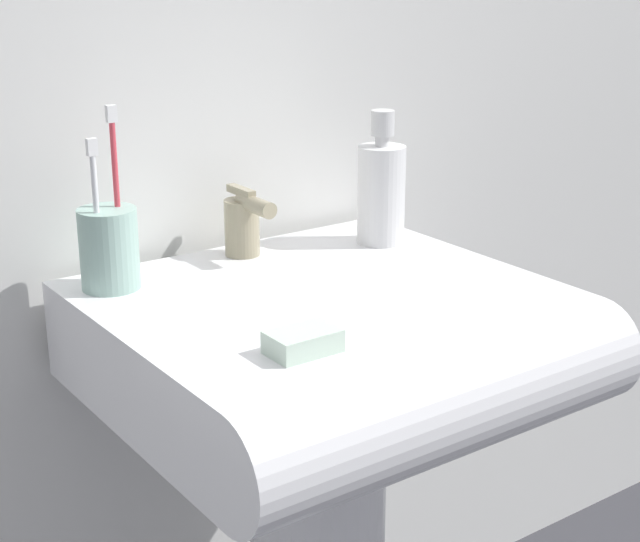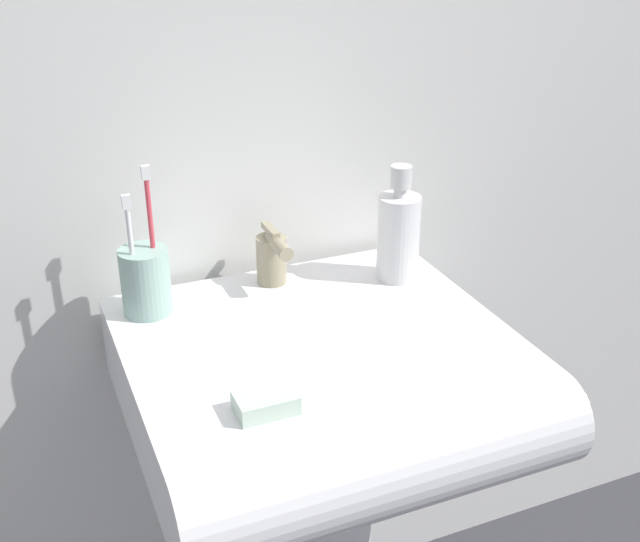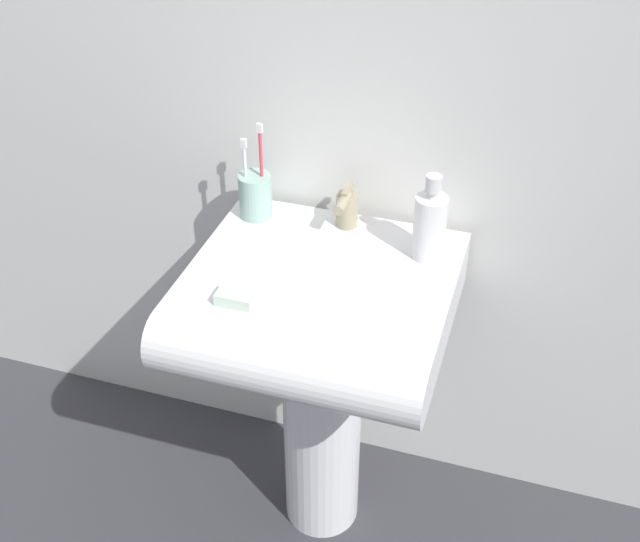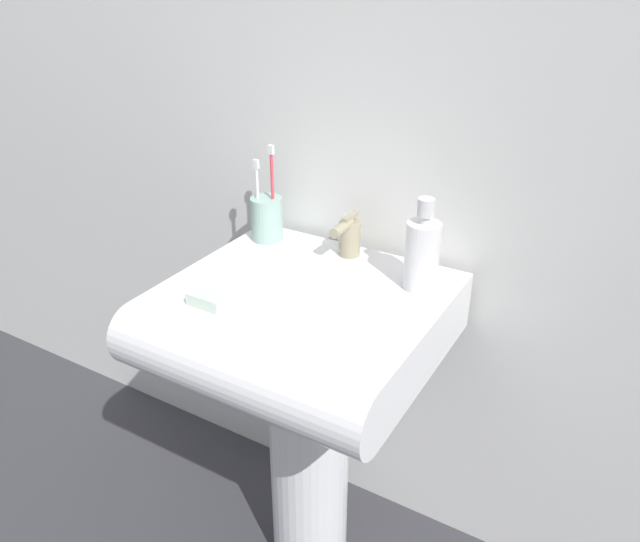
% 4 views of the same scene
% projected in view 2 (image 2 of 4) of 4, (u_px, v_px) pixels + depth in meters
% --- Properties ---
extents(sink_basin, '(0.52, 0.51, 0.12)m').
position_uv_depth(sink_basin, '(328.00, 388.00, 1.10)').
color(sink_basin, white).
rests_on(sink_basin, sink_pedestal).
extents(faucet, '(0.05, 0.10, 0.09)m').
position_uv_depth(faucet, '(271.00, 257.00, 1.24)').
color(faucet, tan).
rests_on(faucet, sink_basin).
extents(toothbrush_cup, '(0.07, 0.07, 0.22)m').
position_uv_depth(toothbrush_cup, '(145.00, 280.00, 1.15)').
color(toothbrush_cup, '#99BFB2').
rests_on(toothbrush_cup, sink_basin).
extents(soap_bottle, '(0.07, 0.07, 0.19)m').
position_uv_depth(soap_bottle, '(398.00, 234.00, 1.24)').
color(soap_bottle, white).
rests_on(soap_bottle, sink_basin).
extents(bar_soap, '(0.07, 0.05, 0.02)m').
position_uv_depth(bar_soap, '(266.00, 403.00, 0.95)').
color(bar_soap, silver).
rests_on(bar_soap, sink_basin).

